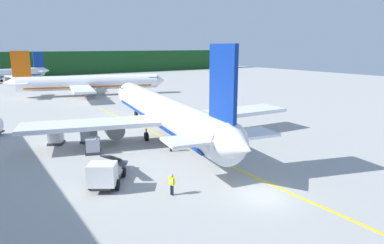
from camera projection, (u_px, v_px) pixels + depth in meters
The scene contains 14 objects.
ground at pixel (85, 109), 66.95m from camera, with size 240.00×320.00×0.20m, color #A8A8A3.
distant_treeline at pixel (19, 64), 135.02m from camera, with size 216.00×6.00×9.50m, color #19471E.
airliner_foreground at pixel (163, 112), 45.00m from camera, with size 34.50×41.57×11.90m.
airliner_mid_apron at pixel (88, 83), 83.43m from camera, with size 36.51×30.52×10.65m.
airliner_far_taxiway at pixel (1, 74), 112.49m from camera, with size 32.83×27.49×9.64m.
airliner_distant at pixel (55, 66), 164.25m from camera, with size 26.52×22.27×7.89m.
service_truck_fuel at pixel (106, 173), 29.57m from camera, with size 5.30×6.60×2.70m.
cargo_container_near at pixel (89, 136), 42.86m from camera, with size 2.34×2.34×1.85m.
cargo_container_mid at pixel (56, 137), 42.19m from camera, with size 2.34×2.34×2.03m.
cargo_container_far at pixel (93, 146), 38.59m from camera, with size 2.11×2.11×1.87m.
crew_marshaller at pixel (171, 143), 39.29m from camera, with size 0.34×0.61×1.64m.
crew_loader_left at pixel (172, 183), 27.73m from camera, with size 0.37×0.60×1.77m.
crew_loader_right at pixel (225, 155), 35.26m from camera, with size 0.40×0.57×1.60m.
apron_guide_line at pixel (182, 145), 42.12m from camera, with size 0.30×60.00×0.01m, color yellow.
Camera 1 is at (-18.99, -18.44, 11.72)m, focal length 32.60 mm.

